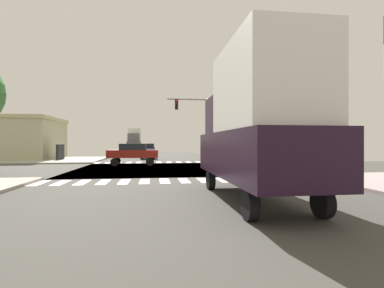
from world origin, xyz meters
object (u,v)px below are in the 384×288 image
at_px(traffic_signal_mast, 214,113).
at_px(bank_building, 2,138).
at_px(box_truck_trailing_2, 134,140).
at_px(box_truck_nearside_1, 256,123).
at_px(sedan_farside_1, 133,152).
at_px(street_lamp, 217,122).
at_px(sedan_leading_3, 148,150).
at_px(sedan_middle_4, 150,147).

relative_size(traffic_signal_mast, bank_building, 0.57).
xyz_separation_m(bank_building, box_truck_trailing_2, (14.14, 20.51, 0.05)).
xyz_separation_m(box_truck_nearside_1, sedan_farside_1, (-5.06, 16.39, -1.45)).
height_order(traffic_signal_mast, box_truck_nearside_1, traffic_signal_mast).
bearing_deg(sedan_farside_1, box_truck_trailing_2, -176.55).
xyz_separation_m(bank_building, sedan_farside_1, (16.07, -11.55, -1.40)).
bearing_deg(bank_building, traffic_signal_mast, -18.18).
relative_size(box_truck_nearside_1, box_truck_trailing_2, 1.00).
relative_size(street_lamp, sedan_leading_3, 1.91).
height_order(box_truck_trailing_2, sedan_middle_4, box_truck_trailing_2).
bearing_deg(box_truck_trailing_2, sedan_middle_4, -129.59).
bearing_deg(sedan_middle_4, street_lamp, 113.75).
height_order(box_truck_nearside_1, sedan_middle_4, box_truck_nearside_1).
xyz_separation_m(traffic_signal_mast, sedan_leading_3, (-6.87, 7.30, -3.96)).
bearing_deg(box_truck_nearside_1, bank_building, 127.11).
distance_m(bank_building, sedan_farside_1, 19.84).
distance_m(traffic_signal_mast, bank_building, 25.40).
relative_size(traffic_signal_mast, sedan_middle_4, 1.84).
xyz_separation_m(street_lamp, sedan_middle_4, (-9.50, 21.59, -3.79)).
relative_size(box_truck_nearside_1, sedan_middle_4, 1.67).
xyz_separation_m(sedan_leading_3, box_truck_trailing_2, (-3.00, 21.09, 1.45)).
relative_size(bank_building, sedan_leading_3, 3.25).
bearing_deg(box_truck_trailing_2, traffic_signal_mast, 109.16).
distance_m(traffic_signal_mast, sedan_middle_4, 32.99).
bearing_deg(box_truck_nearside_1, sedan_farside_1, 107.17).
bearing_deg(street_lamp, sedan_farside_1, -126.83).
height_order(traffic_signal_mast, sedan_farside_1, traffic_signal_mast).
height_order(sedan_farside_1, sedan_leading_3, same).
distance_m(sedan_leading_3, box_truck_trailing_2, 21.35).
distance_m(traffic_signal_mast, box_truck_trailing_2, 30.16).
distance_m(street_lamp, bank_building, 26.86).
bearing_deg(box_truck_trailing_2, bank_building, 55.42).
xyz_separation_m(traffic_signal_mast, sedan_farside_1, (-7.93, -3.67, -3.96)).
relative_size(bank_building, box_truck_trailing_2, 1.94).
xyz_separation_m(box_truck_nearside_1, box_truck_trailing_2, (-7.00, 48.45, 0.00)).
distance_m(bank_building, box_truck_trailing_2, 24.91).
bearing_deg(sedan_farside_1, box_truck_nearside_1, 17.17).
relative_size(traffic_signal_mast, box_truck_nearside_1, 1.10).
bearing_deg(box_truck_nearside_1, box_truck_trailing_2, 98.22).
distance_m(sedan_farside_1, box_truck_trailing_2, 32.15).
bearing_deg(street_lamp, bank_building, -174.53).
bearing_deg(sedan_leading_3, sedan_middle_4, -90.00).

